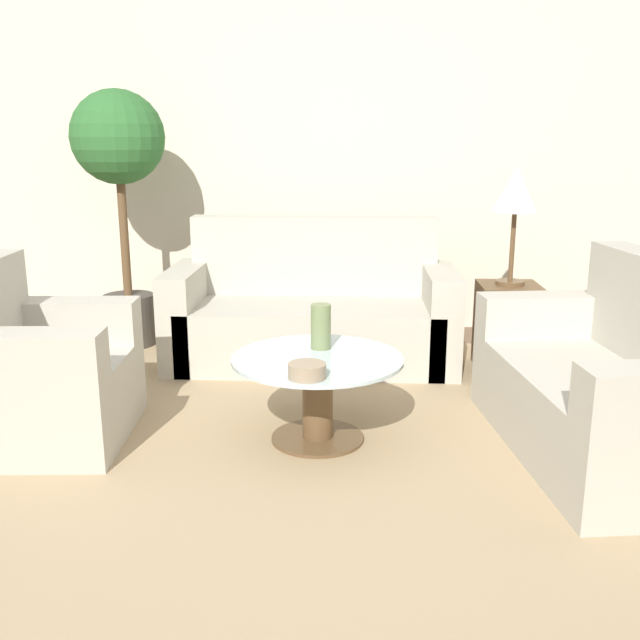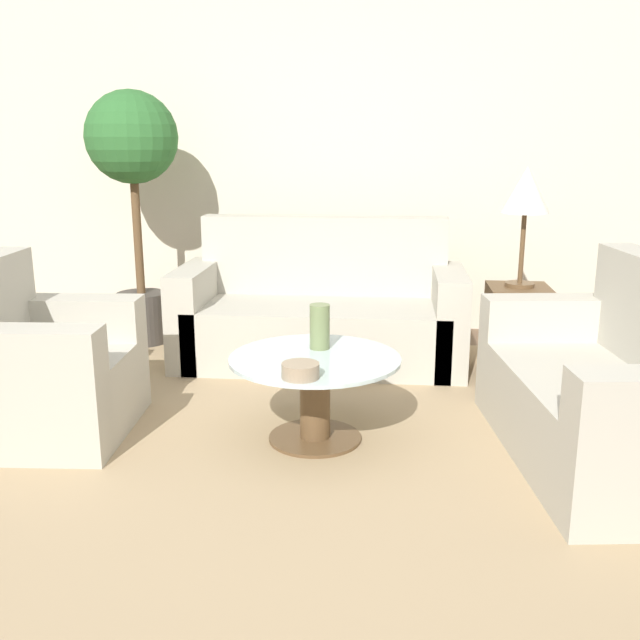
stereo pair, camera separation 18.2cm
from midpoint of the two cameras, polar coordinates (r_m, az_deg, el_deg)
The scene contains 12 objects.
ground_plane at distance 2.87m, azimuth -5.30°, elevation -16.03°, with size 14.00×14.00×0.00m, color brown.
wall_back at distance 5.55m, azimuth -1.18°, elevation 12.76°, with size 10.00×0.06×2.60m.
rug at distance 3.58m, azimuth -1.66°, elevation -9.52°, with size 3.62×3.51×0.01m.
sofa_main at distance 4.76m, azimuth -1.69°, elevation 0.31°, with size 1.86×0.80×0.94m.
armchair at distance 3.79m, azimuth -22.97°, elevation -4.49°, with size 0.79×0.88×0.90m.
loveseat at distance 3.57m, azimuth 21.08°, elevation -5.45°, with size 0.93×1.54×0.92m.
coffee_table at distance 3.47m, azimuth -1.70°, elevation -5.39°, with size 0.83×0.83×0.43m.
side_table at distance 4.69m, azimuth 13.66°, elevation -0.57°, with size 0.37×0.37×0.56m.
table_lamp at distance 4.55m, azimuth 14.29°, elevation 9.80°, with size 0.29×0.29×0.73m.
potted_plant at distance 5.18m, azimuth -16.73°, elevation 11.57°, with size 0.63×0.63×1.78m.
vase at distance 3.54m, azimuth -1.41°, elevation -0.54°, with size 0.10×0.10×0.22m.
bowl at distance 3.12m, azimuth -2.72°, elevation -4.09°, with size 0.17×0.17×0.07m.
Camera 1 is at (0.28, -2.46, 1.45)m, focal length 40.00 mm.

